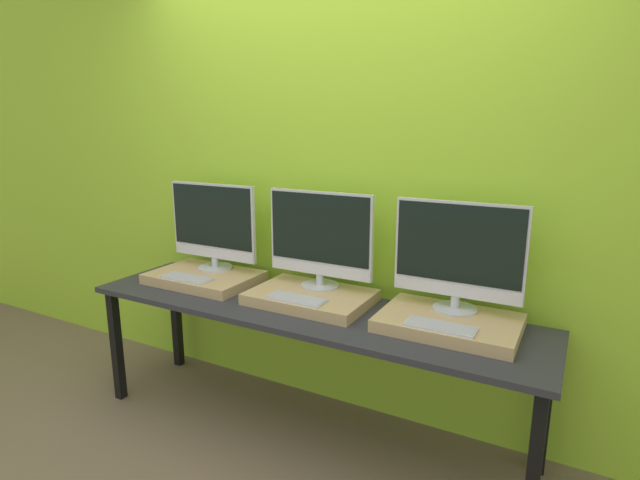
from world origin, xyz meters
name	(u,v)px	position (x,y,z in m)	size (l,w,h in m)	color
ground_plane	(274,462)	(0.00, 0.00, 0.00)	(12.00, 12.00, 0.00)	#756047
wall_back	(338,183)	(0.00, 0.68, 1.30)	(8.00, 0.04, 2.60)	#9ED12D
workbench	(304,318)	(0.00, 0.30, 0.65)	(2.41, 0.61, 0.71)	#2D2D33
wooden_riser_left	(205,277)	(-0.72, 0.38, 0.74)	(0.61, 0.42, 0.06)	tan
monitor_left	(213,225)	(-0.72, 0.47, 1.03)	(0.59, 0.20, 0.51)	silver
keyboard_left	(187,278)	(-0.72, 0.23, 0.77)	(0.30, 0.11, 0.01)	silver
wooden_riser_center	(311,297)	(0.00, 0.38, 0.74)	(0.61, 0.42, 0.06)	tan
monitor_center	(320,238)	(0.00, 0.47, 1.03)	(0.59, 0.20, 0.51)	silver
keyboard_center	(296,299)	(0.00, 0.23, 0.77)	(0.30, 0.11, 0.01)	silver
wooden_riser_right	(449,323)	(0.72, 0.38, 0.74)	(0.61, 0.42, 0.06)	tan
monitor_right	(458,254)	(0.72, 0.47, 1.03)	(0.59, 0.20, 0.51)	silver
keyboard_right	(441,326)	(0.72, 0.23, 0.77)	(0.30, 0.11, 0.01)	silver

